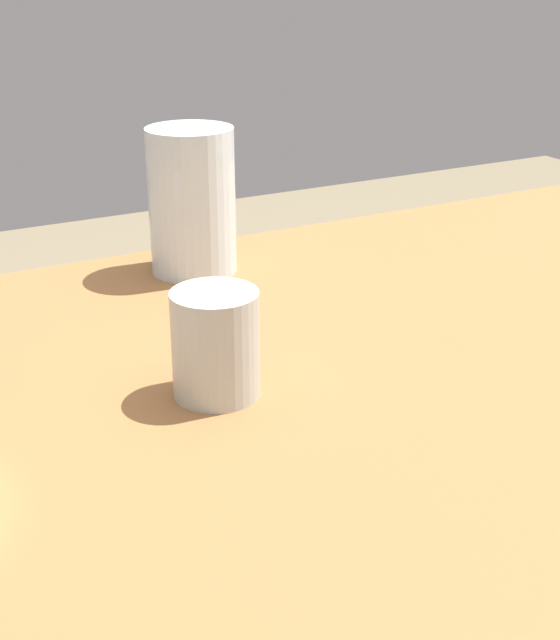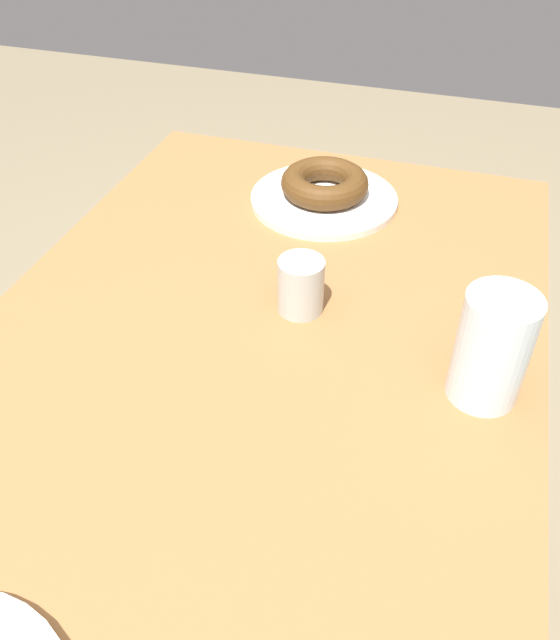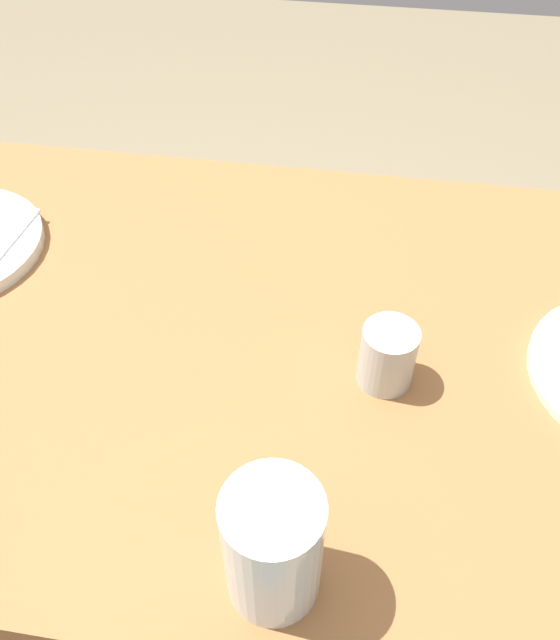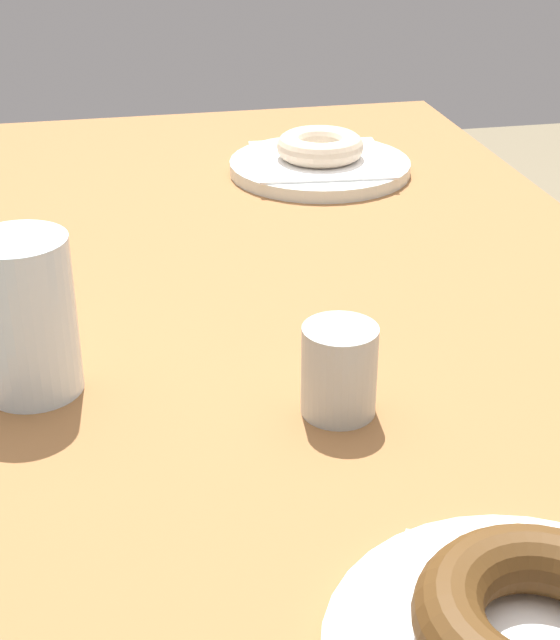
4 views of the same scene
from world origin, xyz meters
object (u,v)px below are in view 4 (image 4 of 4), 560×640
object	(u,v)px
donut_sugar_ring	(320,146)
sugar_jar	(339,370)
donut_chocolate_ring	(548,621)
plate_sugar_ring	(320,167)
water_glass	(26,316)

from	to	relation	value
donut_sugar_ring	sugar_jar	size ratio (longest dim) A/B	1.55
donut_sugar_ring	donut_chocolate_ring	size ratio (longest dim) A/B	0.82
donut_sugar_ring	plate_sugar_ring	bearing A→B (deg)	0.00
plate_sugar_ring	donut_chocolate_ring	xyz separation A→B (m)	(0.77, -0.08, 0.02)
sugar_jar	donut_sugar_ring	bearing A→B (deg)	167.62
donut_chocolate_ring	sugar_jar	distance (m)	0.25
sugar_jar	donut_chocolate_ring	bearing A→B (deg)	8.82
donut_chocolate_ring	sugar_jar	xyz separation A→B (m)	(-0.25, -0.04, 0.00)
water_glass	sugar_jar	world-z (taller)	water_glass
donut_chocolate_ring	sugar_jar	bearing A→B (deg)	-171.18
plate_sugar_ring	sugar_jar	world-z (taller)	sugar_jar
plate_sugar_ring	water_glass	world-z (taller)	water_glass
plate_sugar_ring	water_glass	xyz separation A→B (m)	(0.44, -0.33, 0.05)
donut_chocolate_ring	water_glass	xyz separation A→B (m)	(-0.33, -0.25, 0.03)
water_glass	sugar_jar	size ratio (longest dim) A/B	1.80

